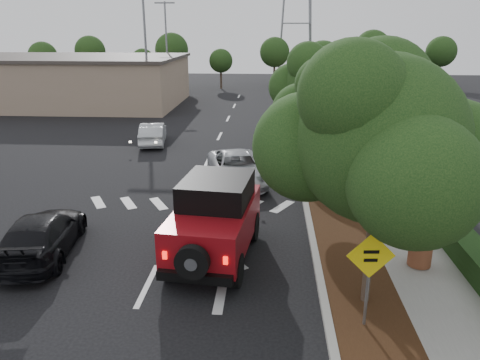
# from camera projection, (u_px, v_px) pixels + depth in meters

# --- Properties ---
(ground) EXTENTS (120.00, 120.00, 0.00)m
(ground) POSITION_uv_depth(u_px,v_px,m) (147.00, 286.00, 12.42)
(ground) COLOR black
(ground) RESTS_ON ground
(curb) EXTENTS (0.20, 70.00, 0.15)m
(curb) POSITION_uv_depth(u_px,v_px,m) (298.00, 162.00, 23.50)
(curb) COLOR #9E9B93
(curb) RESTS_ON ground
(planting_strip) EXTENTS (1.80, 70.00, 0.12)m
(planting_strip) POSITION_uv_depth(u_px,v_px,m) (318.00, 163.00, 23.44)
(planting_strip) COLOR black
(planting_strip) RESTS_ON ground
(sidewalk) EXTENTS (2.00, 70.00, 0.12)m
(sidewalk) POSITION_uv_depth(u_px,v_px,m) (356.00, 164.00, 23.32)
(sidewalk) COLOR gray
(sidewalk) RESTS_ON ground
(hedge) EXTENTS (0.80, 70.00, 0.80)m
(hedge) POSITION_uv_depth(u_px,v_px,m) (385.00, 158.00, 23.13)
(hedge) COLOR black
(hedge) RESTS_ON ground
(commercial_building) EXTENTS (22.00, 12.00, 4.00)m
(commercial_building) POSITION_uv_depth(u_px,v_px,m) (54.00, 81.00, 41.25)
(commercial_building) COLOR gray
(commercial_building) RESTS_ON ground
(transmission_tower) EXTENTS (7.00, 4.00, 28.00)m
(transmission_tower) POSITION_uv_depth(u_px,v_px,m) (294.00, 83.00, 57.58)
(transmission_tower) COLOR slate
(transmission_tower) RESTS_ON ground
(street_tree_near) EXTENTS (3.80, 3.80, 5.92)m
(street_tree_near) POSITION_uv_depth(u_px,v_px,m) (364.00, 304.00, 11.60)
(street_tree_near) COLOR black
(street_tree_near) RESTS_ON ground
(street_tree_mid) EXTENTS (3.20, 3.20, 5.32)m
(street_tree_mid) POSITION_uv_depth(u_px,v_px,m) (331.00, 203.00, 18.24)
(street_tree_mid) COLOR black
(street_tree_mid) RESTS_ON ground
(street_tree_far) EXTENTS (3.40, 3.40, 5.62)m
(street_tree_far) POSITION_uv_depth(u_px,v_px,m) (316.00, 159.00, 24.41)
(street_tree_far) COLOR black
(street_tree_far) RESTS_ON ground
(light_pole_a) EXTENTS (2.00, 0.22, 9.00)m
(light_pole_a) POSITION_uv_depth(u_px,v_px,m) (150.00, 113.00, 37.49)
(light_pole_a) COLOR slate
(light_pole_a) RESTS_ON ground
(light_pole_b) EXTENTS (2.00, 0.22, 9.00)m
(light_pole_b) POSITION_uv_depth(u_px,v_px,m) (169.00, 93.00, 48.93)
(light_pole_b) COLOR slate
(light_pole_b) RESTS_ON ground
(red_jeep) EXTENTS (2.53, 4.81, 2.39)m
(red_jeep) POSITION_uv_depth(u_px,v_px,m) (216.00, 217.00, 13.76)
(red_jeep) COLOR black
(red_jeep) RESTS_ON ground
(silver_suv_ahead) EXTENTS (3.27, 5.17, 1.33)m
(silver_suv_ahead) POSITION_uv_depth(u_px,v_px,m) (237.00, 168.00, 20.48)
(silver_suv_ahead) COLOR #B8BBC0
(silver_suv_ahead) RESTS_ON ground
(black_suv_oncoming) EXTENTS (2.43, 4.67, 1.29)m
(black_suv_oncoming) POSITION_uv_depth(u_px,v_px,m) (42.00, 235.00, 13.95)
(black_suv_oncoming) COLOR black
(black_suv_oncoming) RESTS_ON ground
(silver_sedan_oncoming) EXTENTS (1.97, 4.04, 1.27)m
(silver_sedan_oncoming) POSITION_uv_depth(u_px,v_px,m) (153.00, 134.00, 27.28)
(silver_sedan_oncoming) COLOR #B6BABF
(silver_sedan_oncoming) RESTS_ON ground
(parked_suv) EXTENTS (4.42, 2.76, 1.41)m
(parked_suv) POSITION_uv_depth(u_px,v_px,m) (139.00, 105.00, 37.01)
(parked_suv) COLOR #A5A6AD
(parked_suv) RESTS_ON ground
(speed_hump_sign) EXTENTS (1.06, 0.12, 2.26)m
(speed_hump_sign) POSITION_uv_depth(u_px,v_px,m) (370.00, 267.00, 10.16)
(speed_hump_sign) COLOR slate
(speed_hump_sign) RESTS_ON ground
(terracotta_planter) EXTENTS (0.80, 0.80, 1.40)m
(terracotta_planter) POSITION_uv_depth(u_px,v_px,m) (422.00, 239.00, 12.98)
(terracotta_planter) COLOR brown
(terracotta_planter) RESTS_ON ground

